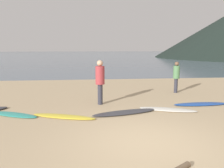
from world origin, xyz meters
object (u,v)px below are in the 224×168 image
Objects in this scene: surfboard_3 at (125,112)px; person_0 at (176,75)px; person_1 at (100,79)px; surfboard_4 at (168,109)px; surfboard_2 at (64,116)px; surfboard_1 at (14,115)px; surfboard_5 at (200,104)px.

surfboard_3 is 4.78m from person_0.
person_1 is (-0.80, 1.42, 1.03)m from surfboard_3.
person_1 reaches higher than surfboard_4.
surfboard_2 is 3.81m from surfboard_4.
surfboard_4 is at bearing -6.29° from surfboard_3.
surfboard_4 is (5.53, 0.06, 0.00)m from surfboard_1.
surfboard_4 is (3.78, 0.48, -0.00)m from surfboard_2.
surfboard_2 is 5.48m from surfboard_5.
person_1 is (-4.01, -2.01, 0.13)m from person_0.
surfboard_2 is at bearing 54.01° from person_1.
person_0 is at bearing 32.11° from surfboard_3.
surfboard_2 is 0.93× the size of surfboard_3.
surfboard_1 is at bearing -159.26° from surfboard_4.
surfboard_3 reaches higher than surfboard_5.
surfboard_4 is at bearing 26.89° from surfboard_2.
surfboard_5 is at bearing 31.39° from surfboard_1.
person_0 is 4.49m from person_1.
surfboard_2 is 6.53m from person_0.
surfboard_2 is 1.41× the size of person_0.
person_1 is at bearing 171.31° from surfboard_5.
person_0 is at bearing 84.15° from surfboard_4.
person_1 reaches higher than surfboard_2.
surfboard_3 is (2.12, 0.23, 0.01)m from surfboard_2.
person_1 is (3.07, 1.23, 1.04)m from surfboard_1.
person_0 is (5.33, 3.66, 0.91)m from surfboard_2.
surfboard_5 is 1.23× the size of person_1.
surfboard_4 is at bearing -159.84° from surfboard_5.
surfboard_1 is at bearing -68.31° from person_0.
surfboard_2 is 2.35m from person_1.
person_1 reaches higher than surfboard_1.
surfboard_2 is at bearing -58.44° from person_0.
person_1 is at bearing -66.27° from person_0.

